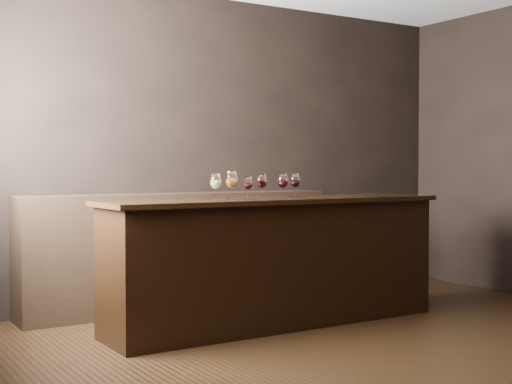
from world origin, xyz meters
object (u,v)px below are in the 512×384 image
glass_white (216,182)px  glass_red_c (283,181)px  back_bar_shelf (180,251)px  glass_amber (232,180)px  glass_red_b (262,182)px  glass_red_d (295,181)px  glass_red_a (248,184)px  bar_counter (276,264)px

glass_white → glass_red_c: glass_white is taller
back_bar_shelf → glass_red_c: size_ratio=14.33×
glass_amber → glass_red_c: (0.44, -0.03, -0.01)m
glass_red_b → glass_red_c: size_ratio=0.97×
back_bar_shelf → glass_red_c: 1.27m
back_bar_shelf → glass_red_d: 1.29m
glass_amber → glass_white: bearing=-172.4°
back_bar_shelf → glass_red_c: bearing=-69.7°
glass_red_b → glass_red_c: glass_red_c is taller
glass_red_c → glass_red_a: bearing=172.1°
glass_red_d → glass_red_b: bearing=177.0°
glass_white → glass_red_d: glass_white is taller
glass_amber → glass_red_d: (0.58, 0.01, -0.01)m
glass_amber → glass_red_b: bearing=5.0°
bar_counter → glass_red_c: 0.65m
bar_counter → glass_amber: glass_amber is taller
glass_red_a → glass_red_d: bearing=0.2°
back_bar_shelf → glass_red_b: (0.23, -0.98, 0.62)m
glass_red_c → glass_red_b: bearing=159.9°
glass_amber → glass_red_d: glass_amber is taller
glass_amber → glass_red_a: bearing=2.9°
glass_red_a → glass_red_c: (0.29, -0.04, 0.02)m
back_bar_shelf → glass_red_a: 1.17m
glass_red_a → glass_red_b: bearing=7.4°
glass_white → glass_red_d: 0.73m
back_bar_shelf → glass_white: 1.22m
bar_counter → glass_white: 0.85m
bar_counter → glass_white: (-0.55, -0.03, 0.65)m
bar_counter → glass_red_b: 0.65m
glass_amber → bar_counter: bearing=0.9°
glass_red_b → glass_red_d: bearing=-3.0°
glass_white → glass_red_c: size_ratio=1.01×
back_bar_shelf → bar_counter: bearing=-70.8°
glass_red_c → glass_red_d: bearing=16.3°
glass_red_a → glass_red_c: size_ratio=0.87×
glass_red_a → glass_red_d: (0.43, 0.00, 0.02)m
bar_counter → glass_red_b: bearing=170.8°
bar_counter → back_bar_shelf: 1.06m
glass_red_b → glass_amber: bearing=-175.0°
glass_red_a → glass_red_c: glass_red_c is taller
bar_counter → glass_red_b: (-0.12, 0.02, 0.64)m
glass_red_b → glass_red_a: bearing=-172.6°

